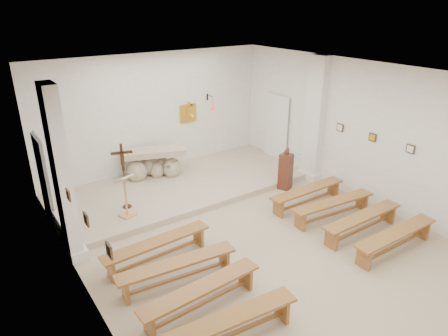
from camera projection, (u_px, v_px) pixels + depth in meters
ground at (265, 247)px, 8.39m from camera, size 7.00×10.00×0.00m
wall_left at (89, 223)px, 5.88m from camera, size 0.02×10.00×3.50m
wall_right at (380, 138)px, 9.54m from camera, size 0.02×10.00×3.50m
wall_back at (156, 115)px, 11.49m from camera, size 7.00×0.02×3.50m
ceiling at (273, 80)px, 7.04m from camera, size 7.00×10.00×0.02m
sanctuary_platform at (184, 185)px, 11.01m from camera, size 6.98×3.00×0.15m
pilaster_left at (62, 176)px, 7.46m from camera, size 0.26×0.55×3.50m
pilaster_right at (315, 120)px, 10.99m from camera, size 0.26×0.55×3.50m
gold_wall_relief at (188, 113)px, 12.06m from camera, size 0.55×0.04×0.55m
sanctuary_lamp at (212, 106)px, 12.18m from camera, size 0.11×0.36×0.44m
station_frame_left_front at (109, 251)px, 5.29m from camera, size 0.03×0.20×0.20m
station_frame_left_mid at (86, 219)px, 6.05m from camera, size 0.03×0.20×0.20m
station_frame_left_rear at (68, 195)px, 6.81m from camera, size 0.03×0.20×0.20m
station_frame_right_front at (410, 149)px, 8.93m from camera, size 0.03×0.20×0.20m
station_frame_right_mid at (372, 137)px, 9.69m from camera, size 0.03×0.20×0.20m
station_frame_right_rear at (340, 127)px, 10.45m from camera, size 0.03×0.20×0.20m
radiator_left at (61, 229)px, 8.53m from camera, size 0.10×0.85×0.52m
radiator_right at (295, 162)px, 12.13m from camera, size 0.10×0.85×0.52m
altar at (154, 165)px, 11.31m from camera, size 1.86×1.19×0.89m
lectern at (126, 196)px, 9.11m from camera, size 0.45×0.41×1.05m
crucifix_stand at (124, 171)px, 9.34m from camera, size 0.48×0.21×1.63m
potted_plant at (170, 168)px, 11.34m from camera, size 0.53×0.49×0.50m
donation_pedestal at (286, 171)px, 10.83m from camera, size 0.40×0.40×1.16m
bench_left_front at (157, 246)px, 7.81m from camera, size 2.24×0.45×0.47m
bench_right_front at (308, 193)px, 9.97m from camera, size 2.23×0.36×0.47m
bench_left_second at (177, 267)px, 7.18m from camera, size 2.26×0.59×0.47m
bench_right_second at (333, 205)px, 9.35m from camera, size 2.25×0.57×0.47m
bench_left_third at (201, 292)px, 6.56m from camera, size 2.25×0.47×0.47m
bench_right_third at (362, 220)px, 8.73m from camera, size 2.23×0.37×0.47m
bench_left_fourth at (230, 323)px, 5.94m from camera, size 2.26×0.58×0.47m
bench_right_fourth at (396, 237)px, 8.10m from camera, size 2.24×0.40×0.47m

